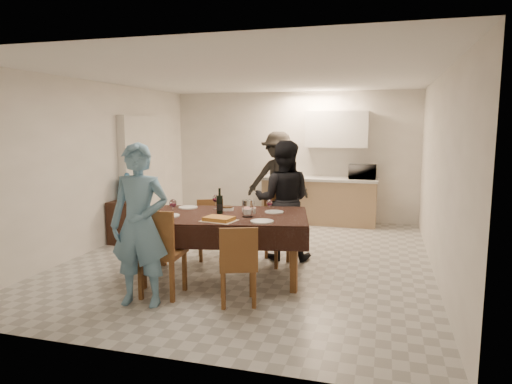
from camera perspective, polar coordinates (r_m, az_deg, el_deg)
floor at (r=6.77m, az=-0.49°, el=-8.21°), size 5.00×6.00×0.02m
ceiling at (r=6.52m, az=-0.52°, el=14.25°), size 5.00×6.00×0.02m
wall_back at (r=9.43m, az=4.64°, el=4.50°), size 5.00×0.02×2.60m
wall_front at (r=3.76m, az=-13.46°, el=-1.54°), size 5.00×0.02×2.60m
wall_left at (r=7.61m, az=-18.92°, el=3.15°), size 0.02×6.00×2.60m
wall_right at (r=6.30m, az=21.91°, el=2.00°), size 0.02×6.00×2.60m
stub_partition at (r=8.60m, az=-13.87°, el=2.24°), size 0.15×1.40×2.10m
kitchen_base_cabinet at (r=9.11m, az=7.88°, el=-1.20°), size 2.20×0.60×0.86m
kitchen_worktop at (r=9.05m, az=7.94°, el=1.65°), size 2.24×0.64×0.05m
upper_cabinet at (r=9.09m, az=10.08°, el=7.72°), size 1.20×0.34×0.70m
dining_table at (r=5.74m, az=-4.25°, el=-3.18°), size 2.31×1.63×0.82m
chair_near_left at (r=5.21m, az=-12.15°, el=-6.38°), size 0.49×0.49×0.55m
chair_near_right at (r=4.89m, az=-2.59°, el=-8.16°), size 0.52×0.53×0.48m
chair_far_left at (r=6.57m, az=-5.92°, el=-4.11°), size 0.51×0.53×0.46m
chair_far_right at (r=6.27m, az=1.71°, el=-4.01°), size 0.54×0.54×0.52m
console at (r=7.96m, az=-15.61°, el=-3.41°), size 0.38×0.76×0.70m
water_jug at (r=7.87m, az=-15.76°, el=0.44°), size 0.25×0.25×0.38m
wine_bottle at (r=5.77m, az=-4.57°, el=-1.11°), size 0.08×0.08×0.32m
water_pitcher at (r=5.56m, az=-1.05°, el=-2.07°), size 0.13×0.13×0.20m
savoury_tart at (r=5.35m, az=-4.65°, el=-3.37°), size 0.43×0.35×0.05m
salad_bowl at (r=5.81m, az=-0.86°, el=-2.32°), size 0.17×0.17×0.07m
mushroom_dish at (r=6.01m, az=-3.79°, el=-2.12°), size 0.20×0.20×0.03m
wine_glass_a at (r=5.70m, az=-10.33°, el=-1.92°), size 0.09×0.09×0.21m
wine_glass_b at (r=5.80m, az=1.70°, el=-1.80°), size 0.08×0.08×0.17m
wine_glass_c at (r=6.06m, az=-5.07°, el=-1.26°), size 0.09×0.09×0.20m
plate_near_left at (r=5.70m, az=-10.98°, el=-2.93°), size 0.29×0.29×0.02m
plate_near_right at (r=5.28m, az=0.77°, el=-3.68°), size 0.27×0.27×0.02m
plate_far_left at (r=6.23m, az=-8.50°, el=-1.91°), size 0.26×0.26×0.01m
plate_far_right at (r=5.85m, az=2.29°, el=-2.51°), size 0.24×0.24×0.01m
microwave at (r=8.96m, az=13.17°, el=2.50°), size 0.51×0.34×0.28m
person_near at (r=5.02m, az=-14.33°, el=-4.03°), size 0.69×0.50×1.75m
person_far at (r=6.57m, az=3.40°, el=-1.04°), size 0.91×0.75×1.72m
person_kitchen at (r=8.74m, az=2.78°, el=1.61°), size 1.17×0.67×1.81m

